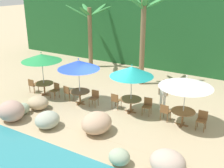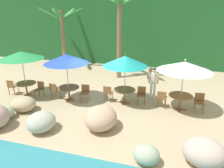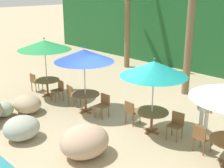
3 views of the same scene
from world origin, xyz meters
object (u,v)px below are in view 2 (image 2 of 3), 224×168
umbrella_teal (125,61)px  palm_tree_second (119,19)px  chair_green_inland (12,86)px  dining_table_blue (69,89)px  dining_table_teal (124,92)px  palm_tree_nearest (62,28)px  waiter_in_white (153,81)px  umbrella_blue (66,59)px  chair_blue_seaward (85,92)px  chair_green_seaward (40,88)px  dining_table_white (181,98)px  chair_blue_inland (54,90)px  dining_table_green (26,85)px  umbrella_white (185,66)px  chair_teal_inland (108,92)px  chair_white_seaward (199,101)px  chair_white_inland (162,98)px  chair_teal_seaward (141,94)px  umbrella_green (21,55)px

umbrella_teal → palm_tree_second: (-1.30, 4.09, 1.78)m
chair_green_inland → dining_table_blue: size_ratio=0.79×
dining_table_teal → palm_tree_second: size_ratio=0.19×
dining_table_teal → palm_tree_nearest: size_ratio=0.23×
dining_table_teal → waiter_in_white: waiter_in_white is taller
umbrella_blue → chair_blue_seaward: size_ratio=2.96×
chair_green_seaward → palm_tree_nearest: (-1.80, 6.18, 2.71)m
dining_table_white → chair_green_seaward: bearing=-176.1°
palm_tree_nearest → palm_tree_second: palm_tree_second is taller
palm_tree_second → chair_blue_inland: bearing=-118.0°
chair_green_inland → chair_green_seaward: bearing=3.9°
chair_blue_inland → umbrella_blue: bearing=-1.4°
dining_table_green → umbrella_white: size_ratio=0.45×
chair_blue_inland → chair_teal_inland: 2.89m
umbrella_teal → chair_blue_inland: bearing=-172.9°
dining_table_teal → chair_white_seaward: chair_white_seaward is taller
dining_table_teal → palm_tree_second: palm_tree_second is taller
chair_green_seaward → dining_table_white: chair_green_seaward is taller
umbrella_blue → palm_tree_nearest: 7.15m
dining_table_white → palm_tree_second: 6.65m
chair_green_inland → chair_white_inland: bearing=4.3°
chair_green_inland → umbrella_white: 9.14m
chair_blue_seaward → chair_teal_inland: 1.20m
chair_teal_inland → dining_table_teal: bearing=4.4°
umbrella_blue → dining_table_blue: umbrella_blue is taller
umbrella_blue → waiter_in_white: size_ratio=1.52×
palm_tree_second → dining_table_teal: bearing=-72.4°
dining_table_white → dining_table_blue: bearing=-175.3°
chair_teal_inland → palm_tree_nearest: palm_tree_nearest is taller
chair_blue_inland → chair_white_seaward: size_ratio=1.00×
palm_tree_second → palm_tree_nearest: bearing=162.8°
dining_table_green → chair_white_inland: 7.29m
chair_teal_seaward → palm_tree_nearest: 9.46m
umbrella_blue → chair_blue_inland: bearing=178.6°
chair_teal_inland → chair_white_inland: (2.69, 0.04, 0.00)m
umbrella_teal → dining_table_teal: 1.58m
umbrella_teal → waiter_in_white: (1.33, 1.00, -1.21)m
dining_table_teal → waiter_in_white: 1.71m
dining_table_blue → chair_blue_inland: 0.86m
umbrella_green → waiter_in_white: umbrella_green is taller
umbrella_green → dining_table_white: bearing=3.6°
chair_green_inland → chair_blue_seaward: 4.27m
umbrella_green → dining_table_white: 8.31m
dining_table_green → chair_blue_seaward: chair_blue_seaward is taller
dining_table_green → chair_blue_inland: 1.72m
umbrella_green → palm_tree_nearest: size_ratio=0.54×
chair_blue_seaward → waiter_in_white: (3.36, 1.32, 0.47)m
umbrella_teal → chair_teal_seaward: size_ratio=2.93×
umbrella_teal → waiter_in_white: 2.06m
umbrella_blue → chair_blue_seaward: 1.92m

